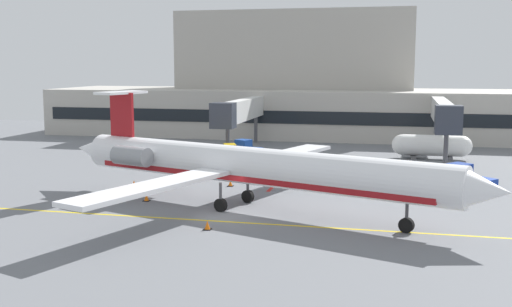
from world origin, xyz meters
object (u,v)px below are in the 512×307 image
(regional_jet, at_px, (245,166))
(belt_loader, at_px, (225,155))
(pushback_tractor, at_px, (467,178))
(baggage_tug, at_px, (247,149))
(fuel_tank, at_px, (432,146))

(regional_jet, relative_size, belt_loader, 10.06)
(pushback_tractor, relative_size, belt_loader, 1.24)
(baggage_tug, distance_m, fuel_tank, 19.48)
(baggage_tug, xyz_separation_m, pushback_tractor, (21.32, -12.89, 0.03))
(regional_jet, bearing_deg, belt_loader, 110.14)
(regional_jet, relative_size, baggage_tug, 8.96)
(baggage_tug, height_order, pushback_tractor, pushback_tractor)
(regional_jet, xyz_separation_m, baggage_tug, (-5.74, 23.53, -2.10))
(regional_jet, bearing_deg, fuel_tank, 62.80)
(baggage_tug, relative_size, fuel_tank, 0.44)
(regional_jet, height_order, baggage_tug, regional_jet)
(baggage_tug, bearing_deg, pushback_tractor, -31.16)
(pushback_tractor, bearing_deg, belt_loader, 161.12)
(belt_loader, bearing_deg, pushback_tractor, -18.88)
(baggage_tug, distance_m, pushback_tractor, 24.91)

